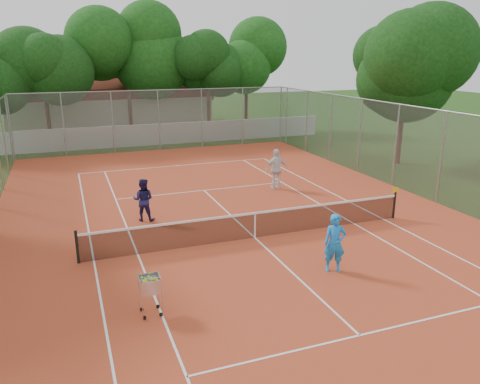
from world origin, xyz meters
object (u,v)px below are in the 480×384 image
object	(u,v)px
player_far_right	(276,169)
ball_hopper	(150,294)
tennis_net	(255,225)
player_far_left	(143,200)
clubhouse	(110,102)
player_near	(335,243)

from	to	relation	value
player_far_right	ball_hopper	world-z (taller)	player_far_right
tennis_net	ball_hopper	bearing A→B (deg)	-139.08
player_far_left	clubhouse	bearing A→B (deg)	-69.67
tennis_net	player_far_right	xyz separation A→B (m)	(3.37, 5.52, 0.48)
player_far_right	ball_hopper	size ratio (longest dim) A/B	1.75
clubhouse	player_far_right	distance (m)	24.12
clubhouse	player_far_left	bearing A→B (deg)	-93.01
tennis_net	player_near	xyz separation A→B (m)	(1.22, -3.24, 0.40)
player_near	tennis_net	bearing A→B (deg)	132.07
tennis_net	player_far_right	distance (m)	6.48
tennis_net	player_near	distance (m)	3.49
tennis_net	player_far_left	size ratio (longest dim) A/B	7.09
player_far_right	ball_hopper	xyz separation A→B (m)	(-7.72, -9.29, -0.41)
clubhouse	player_far_left	size ratio (longest dim) A/B	9.79
player_far_left	player_far_right	distance (m)	7.11
tennis_net	player_far_left	world-z (taller)	player_far_left
clubhouse	player_far_left	distance (m)	25.85
tennis_net	player_near	bearing A→B (deg)	-69.37
player_far_right	ball_hopper	distance (m)	12.08
player_far_right	tennis_net	bearing A→B (deg)	55.64
player_far_left	player_far_right	xyz separation A→B (m)	(6.73, 2.29, 0.13)
player_far_left	player_far_right	world-z (taller)	player_far_right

